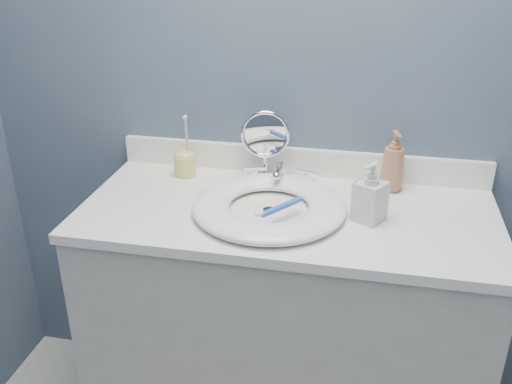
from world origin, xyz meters
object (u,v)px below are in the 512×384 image
(soap_bottle_clear, at_px, (371,192))
(toothbrush_holder, at_px, (185,162))
(soap_bottle_amber, at_px, (393,161))
(makeup_mirror, at_px, (265,142))

(soap_bottle_clear, xyz_separation_m, toothbrush_holder, (-0.61, 0.19, -0.04))
(soap_bottle_amber, xyz_separation_m, soap_bottle_clear, (-0.06, -0.22, -0.01))
(soap_bottle_amber, bearing_deg, makeup_mirror, 163.54)
(soap_bottle_clear, relative_size, toothbrush_holder, 0.83)
(makeup_mirror, distance_m, soap_bottle_amber, 0.41)
(makeup_mirror, bearing_deg, toothbrush_holder, 177.40)
(makeup_mirror, relative_size, soap_bottle_clear, 1.35)
(makeup_mirror, bearing_deg, soap_bottle_amber, -8.37)
(makeup_mirror, relative_size, toothbrush_holder, 1.12)
(makeup_mirror, relative_size, soap_bottle_amber, 1.21)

